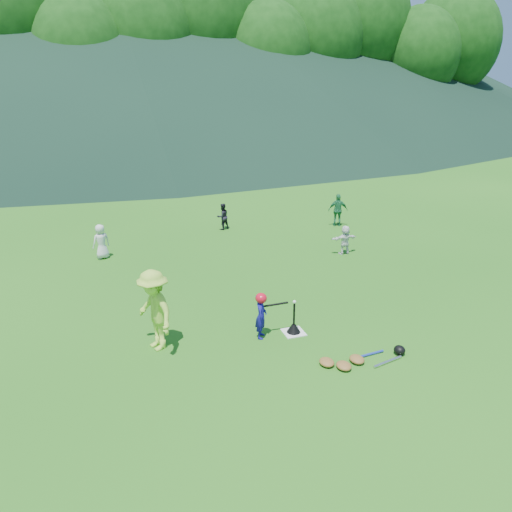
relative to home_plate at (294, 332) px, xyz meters
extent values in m
plane|color=#205F15|center=(0.00, 0.00, -0.01)|extent=(120.00, 120.00, 0.00)
cube|color=silver|center=(0.00, 0.00, 0.00)|extent=(0.45, 0.45, 0.02)
sphere|color=white|center=(0.00, 0.00, 0.73)|extent=(0.08, 0.08, 0.08)
imported|color=navy|center=(-0.73, 0.06, 0.49)|extent=(0.37, 0.43, 0.99)
imported|color=#A2D13D|center=(-2.89, 0.34, 0.84)|extent=(0.97, 1.25, 1.70)
imported|color=silver|center=(-3.66, 6.15, 0.52)|extent=(0.60, 0.50, 1.06)
imported|color=black|center=(0.58, 7.83, 0.46)|extent=(0.55, 0.48, 0.94)
imported|color=#216E41|center=(4.66, 6.87, 0.58)|extent=(0.75, 0.51, 1.19)
imported|color=silver|center=(3.45, 4.11, 0.44)|extent=(0.84, 0.28, 0.91)
cone|color=black|center=(0.00, 0.00, 0.10)|extent=(0.30, 0.30, 0.18)
cylinder|color=black|center=(0.00, 0.00, 0.44)|extent=(0.04, 0.04, 0.50)
ellipsoid|color=red|center=(-0.73, 0.06, 0.90)|extent=(0.24, 0.26, 0.22)
cylinder|color=black|center=(-0.43, 0.09, 0.69)|extent=(0.62, 0.07, 0.07)
ellipsoid|color=olive|center=(0.36, -1.60, 0.05)|extent=(0.28, 0.34, 0.13)
ellipsoid|color=olive|center=(0.71, -1.48, 0.05)|extent=(0.28, 0.34, 0.13)
ellipsoid|color=olive|center=(0.11, -1.38, 0.05)|extent=(0.28, 0.34, 0.13)
cylinder|color=silver|center=(1.26, -1.70, 0.02)|extent=(0.71, 0.21, 0.06)
cylinder|color=#263FA5|center=(1.06, -1.35, 0.02)|extent=(0.68, 0.11, 0.05)
ellipsoid|color=black|center=(1.66, -1.50, 0.08)|extent=(0.22, 0.24, 0.19)
cube|color=gray|center=(0.00, 28.00, 0.59)|extent=(70.00, 0.03, 1.20)
cube|color=yellow|center=(0.00, 28.00, 1.23)|extent=(70.00, 0.08, 0.08)
cylinder|color=gray|center=(0.00, 28.00, 0.59)|extent=(0.07, 0.07, 1.30)
cylinder|color=#382314|center=(-8.00, 35.00, 2.18)|extent=(0.56, 0.56, 4.38)
ellipsoid|color=#164711|center=(-8.00, 35.00, 9.12)|extent=(9.50, 9.50, 10.92)
cylinder|color=#382314|center=(-3.20, 32.00, 1.60)|extent=(0.56, 0.56, 3.22)
ellipsoid|color=#164711|center=(-3.20, 32.00, 6.71)|extent=(6.99, 6.99, 8.04)
cylinder|color=#382314|center=(1.60, 33.50, 1.90)|extent=(0.56, 0.56, 3.81)
ellipsoid|color=#164711|center=(1.60, 33.50, 7.95)|extent=(8.28, 8.28, 9.53)
cylinder|color=#382314|center=(6.40, 35.00, 2.19)|extent=(0.56, 0.56, 4.41)
ellipsoid|color=#164711|center=(6.40, 35.00, 9.19)|extent=(9.58, 9.58, 11.01)
cylinder|color=#382314|center=(11.20, 32.00, 1.62)|extent=(0.56, 0.56, 3.25)
ellipsoid|color=#164711|center=(11.20, 32.00, 6.78)|extent=(7.07, 7.07, 8.13)
cylinder|color=#382314|center=(16.00, 33.50, 1.91)|extent=(0.56, 0.56, 3.85)
ellipsoid|color=#164711|center=(16.00, 33.50, 8.02)|extent=(8.36, 8.36, 9.61)
cylinder|color=#382314|center=(20.80, 35.00, 2.21)|extent=(0.56, 0.56, 4.44)
ellipsoid|color=#164711|center=(20.80, 35.00, 9.26)|extent=(9.65, 9.65, 11.10)
cylinder|color=#382314|center=(25.60, 32.00, 1.63)|extent=(0.56, 0.56, 3.29)
ellipsoid|color=#164711|center=(25.60, 32.00, 6.85)|extent=(7.14, 7.14, 8.22)
cylinder|color=#382314|center=(30.40, 33.50, 1.93)|extent=(0.56, 0.56, 3.88)
ellipsoid|color=#164711|center=(30.40, 33.50, 8.09)|extent=(8.44, 8.44, 9.70)
cone|color=black|center=(0.00, 83.00, 15.99)|extent=(140.00, 140.00, 32.00)
camera|label=1|loc=(-3.88, -8.77, 5.29)|focal=35.00mm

